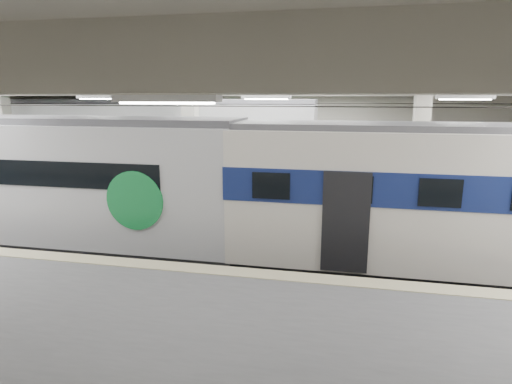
# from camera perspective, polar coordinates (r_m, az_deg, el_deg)

# --- Properties ---
(station_hall) EXTENTS (36.00, 24.00, 5.75)m
(station_hall) POSITION_cam_1_polar(r_m,az_deg,el_deg) (10.70, -2.29, 3.32)
(station_hall) COLOR black
(station_hall) RESTS_ON ground
(modern_emu) EXTENTS (13.42, 2.77, 4.35)m
(modern_emu) POSITION_cam_1_polar(r_m,az_deg,el_deg) (14.62, -21.12, 0.60)
(modern_emu) COLOR silver
(modern_emu) RESTS_ON ground
(older_rer) EXTENTS (12.89, 2.85, 4.28)m
(older_rer) POSITION_cam_1_polar(r_m,az_deg,el_deg) (12.71, 26.30, -1.10)
(older_rer) COLOR silver
(older_rer) RESTS_ON ground
(far_train) EXTENTS (15.43, 3.50, 4.85)m
(far_train) POSITION_cam_1_polar(r_m,az_deg,el_deg) (19.75, -15.03, 5.03)
(far_train) COLOR silver
(far_train) RESTS_ON ground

